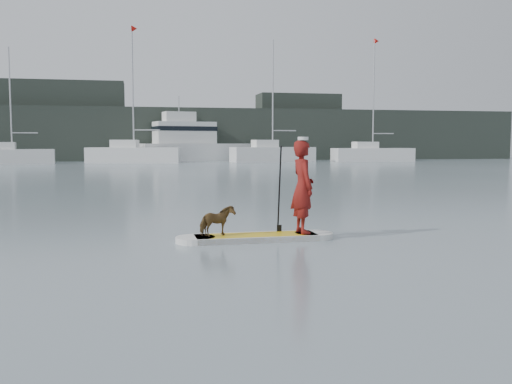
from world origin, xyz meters
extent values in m
plane|color=slate|center=(0.00, 0.00, 0.00)|extent=(140.00, 140.00, 0.00)
cube|color=gold|center=(0.66, -3.27, 0.06)|extent=(2.51, 0.84, 0.12)
cylinder|color=silver|center=(-0.59, -3.29, 0.06)|extent=(0.80, 0.80, 0.12)
cylinder|color=silver|center=(1.91, -3.25, 0.06)|extent=(0.80, 0.80, 0.12)
cube|color=silver|center=(0.66, -2.90, 0.06)|extent=(2.50, 0.10, 0.12)
cube|color=silver|center=(0.67, -3.64, 0.06)|extent=(2.50, 0.10, 0.12)
imported|color=maroon|center=(1.66, -3.26, 1.09)|extent=(0.51, 0.74, 1.94)
cylinder|color=silver|center=(1.66, -3.26, 2.09)|extent=(0.22, 0.22, 0.07)
imported|color=#53351C|center=(-0.14, -3.28, 0.43)|extent=(0.80, 0.61, 0.61)
cylinder|color=black|center=(1.24, -2.95, 1.00)|extent=(0.04, 0.30, 1.89)
cube|color=black|center=(1.24, -2.95, 0.10)|extent=(0.10, 0.02, 0.32)
cube|color=white|center=(-13.54, 44.45, 0.70)|extent=(8.02, 3.45, 1.40)
cube|color=white|center=(-14.31, 44.36, 1.75)|extent=(2.37, 2.05, 0.70)
cylinder|color=#B7B7BC|center=(-13.54, 44.45, 6.28)|extent=(0.14, 0.14, 9.77)
cylinder|color=#B7B7BC|center=(-12.35, 44.58, 2.99)|extent=(2.39, 0.37, 0.10)
cube|color=white|center=(-1.97, 44.87, 0.78)|extent=(9.69, 4.52, 1.55)
cube|color=white|center=(-2.89, 45.04, 1.94)|extent=(2.93, 2.46, 0.78)
cylinder|color=#B7B7BC|center=(-1.97, 44.87, 7.54)|extent=(0.16, 0.16, 11.98)
cylinder|color=#B7B7BC|center=(-0.67, 44.63, 3.33)|extent=(2.64, 0.59, 0.11)
cone|color=red|center=(-1.70, 44.82, 13.42)|extent=(0.66, 0.71, 0.62)
cube|color=white|center=(12.68, 45.33, 0.78)|extent=(9.18, 3.81, 1.56)
cube|color=white|center=(11.79, 45.24, 1.95)|extent=(2.70, 2.28, 0.78)
cylinder|color=#B7B7BC|center=(12.68, 45.33, 7.25)|extent=(0.16, 0.16, 11.38)
cylinder|color=#B7B7BC|center=(14.01, 45.47, 3.35)|extent=(2.67, 0.39, 0.11)
cube|color=white|center=(24.08, 45.02, 0.71)|extent=(9.01, 2.77, 1.43)
cube|color=white|center=(23.18, 45.04, 1.79)|extent=(2.54, 1.89, 0.71)
cylinder|color=#B7B7BC|center=(24.08, 45.02, 7.34)|extent=(0.14, 0.14, 11.83)
cylinder|color=#B7B7BC|center=(25.30, 45.01, 3.06)|extent=(2.45, 0.13, 0.10)
cone|color=red|center=(24.34, 45.02, 13.16)|extent=(0.52, 0.58, 0.57)
cube|color=white|center=(4.64, 48.88, 0.97)|extent=(12.37, 6.01, 1.94)
cube|color=white|center=(3.48, 48.64, 3.13)|extent=(6.99, 4.20, 2.37)
cube|color=white|center=(2.90, 48.52, 4.86)|extent=(3.66, 2.65, 1.08)
cube|color=black|center=(3.48, 48.64, 3.56)|extent=(7.12, 4.30, 0.49)
cylinder|color=#B7B7BC|center=(2.90, 48.52, 6.26)|extent=(0.11, 0.11, 1.73)
cube|color=black|center=(0.00, 53.00, 3.00)|extent=(90.00, 6.00, 6.00)
cube|color=black|center=(-10.00, 54.00, 4.50)|extent=(14.00, 4.00, 9.00)
cube|color=black|center=(18.00, 54.00, 4.00)|extent=(10.00, 4.00, 8.00)
camera|label=1|loc=(-1.71, -14.62, 2.00)|focal=40.00mm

